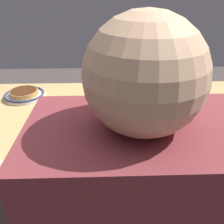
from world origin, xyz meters
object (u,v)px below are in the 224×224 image
at_px(plate_center_pancakes, 24,94).
at_px(paper_napkin, 151,149).
at_px(cell_phone, 124,102).
at_px(coffee_mug, 148,84).
at_px(drinking_glass, 209,124).
at_px(plate_near_main, 61,110).

distance_m(plate_center_pancakes, paper_napkin, 0.74).
bearing_deg(cell_phone, plate_center_pancakes, -7.39).
xyz_separation_m(cell_phone, paper_napkin, (-0.07, 0.38, -0.00)).
xyz_separation_m(plate_center_pancakes, coffee_mug, (-0.66, -0.05, 0.03)).
relative_size(coffee_mug, drinking_glass, 1.04).
bearing_deg(paper_napkin, drinking_glass, -161.32).
bearing_deg(drinking_glass, plate_center_pancakes, -24.99).
bearing_deg(paper_napkin, coffee_mug, -98.39).
xyz_separation_m(coffee_mug, drinking_glass, (-0.16, 0.43, 0.00)).
height_order(drinking_glass, paper_napkin, drinking_glass).
bearing_deg(plate_near_main, paper_napkin, 142.46).
relative_size(plate_center_pancakes, drinking_glass, 1.77).
distance_m(plate_center_pancakes, drinking_glass, 0.90).
bearing_deg(plate_near_main, plate_center_pancakes, -39.48).
distance_m(coffee_mug, paper_napkin, 0.51).
relative_size(plate_center_pancakes, cell_phone, 1.42).
bearing_deg(plate_center_pancakes, coffee_mug, -175.86).
xyz_separation_m(plate_near_main, cell_phone, (-0.30, -0.10, -0.01)).
relative_size(plate_center_pancakes, coffee_mug, 1.71).
relative_size(plate_near_main, coffee_mug, 2.00).
bearing_deg(paper_napkin, plate_center_pancakes, -38.28).
xyz_separation_m(drinking_glass, paper_napkin, (0.23, 0.08, -0.05)).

